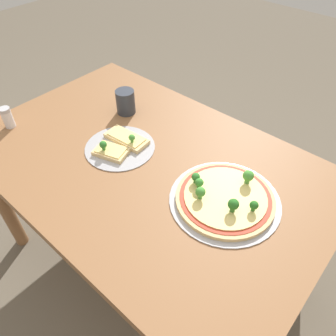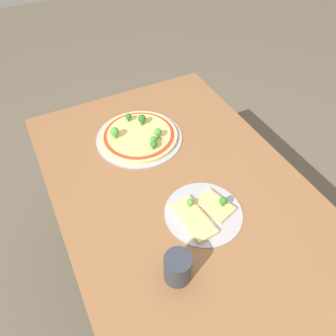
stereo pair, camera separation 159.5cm
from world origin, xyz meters
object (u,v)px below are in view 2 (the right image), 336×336
at_px(dining_table, 182,205).
at_px(drinking_cup, 178,268).
at_px(pizza_tray_whole, 139,135).
at_px(pizza_tray_slice, 203,212).

bearing_deg(dining_table, drinking_cup, 148.56).
xyz_separation_m(dining_table, pizza_tray_whole, (0.32, 0.03, 0.10)).
height_order(dining_table, pizza_tray_whole, pizza_tray_whole).
relative_size(dining_table, drinking_cup, 13.06).
distance_m(pizza_tray_slice, drinking_cup, 0.24).
bearing_deg(drinking_cup, pizza_tray_whole, -13.00).
relative_size(pizza_tray_whole, pizza_tray_slice, 1.35).
relative_size(dining_table, pizza_tray_whole, 3.74).
xyz_separation_m(pizza_tray_whole, drinking_cup, (-0.59, 0.14, 0.04)).
xyz_separation_m(pizza_tray_slice, drinking_cup, (-0.15, 0.18, 0.04)).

